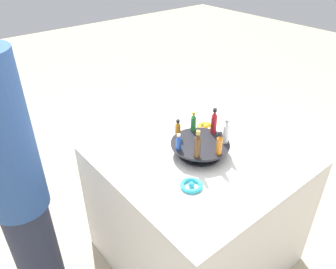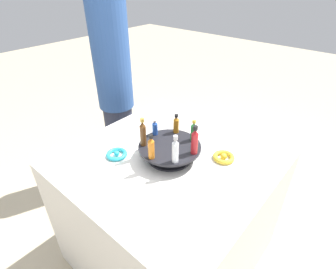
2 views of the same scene
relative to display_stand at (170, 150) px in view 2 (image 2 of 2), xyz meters
The scene contains 13 objects.
ground_plane 0.83m from the display_stand, ahead, with size 12.00×12.00×0.00m, color tan.
party_table 0.44m from the display_stand, ahead, with size 0.99×0.99×0.79m.
display_stand is the anchor object (origin of this frame).
bottle_amber 0.15m from the display_stand, 25.45° to the left, with size 0.03×0.03×0.11m.
bottle_blue 0.15m from the display_stand, 76.88° to the left, with size 0.03×0.03×0.09m.
bottle_brown 0.16m from the display_stand, 128.31° to the left, with size 0.03×0.03×0.15m.
bottle_orange 0.16m from the display_stand, behind, with size 0.03×0.03×0.13m.
bottle_clear 0.16m from the display_stand, 128.83° to the right, with size 0.03×0.03×0.14m.
bottle_red 0.16m from the display_stand, 77.41° to the right, with size 0.03×0.03×0.15m.
bottle_green 0.15m from the display_stand, 25.98° to the right, with size 0.03×0.03×0.11m.
ribbon_bow_teal 0.28m from the display_stand, 127.83° to the left, with size 0.11×0.11×0.03m.
ribbon_bow_gold 0.28m from the display_stand, 52.17° to the right, with size 0.11×0.11×0.03m.
person_figure 0.93m from the display_stand, 67.54° to the left, with size 0.27×0.27×1.61m.
Camera 2 is at (-0.82, -0.69, 1.61)m, focal length 28.00 mm.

